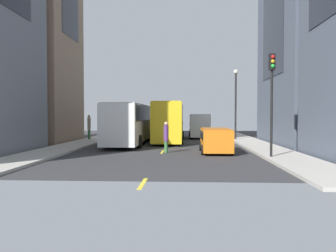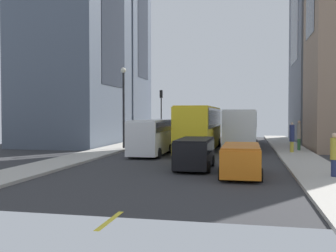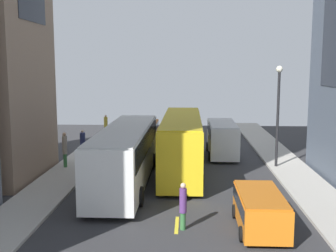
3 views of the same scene
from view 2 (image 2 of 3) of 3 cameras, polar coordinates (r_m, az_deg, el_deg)
The scene contains 22 objects.
ground_plane at distance 31.58m, azimuth 4.72°, elevation -3.71°, with size 41.25×41.25×0.00m, color #333335.
sidewalk_west at distance 31.54m, azimuth 17.99°, elevation -3.66°, with size 2.69×44.00×0.15m, color #B2ADA3.
sidewalk_east at distance 33.24m, azimuth -7.86°, elevation -3.32°, with size 2.69×44.00×0.15m, color #B2ADA3.
lane_stripe_0 at distance 52.43m, azimuth 7.47°, elevation -1.55°, with size 0.16×2.00×0.01m, color yellow.
lane_stripe_1 at distance 41.99m, azimuth 6.44°, elevation -2.36°, with size 0.16×2.00×0.01m, color yellow.
lane_stripe_2 at distance 31.58m, azimuth 4.72°, elevation -3.70°, with size 0.16×2.00×0.01m, color yellow.
lane_stripe_3 at distance 21.26m, azimuth 1.30°, elevation -6.33°, with size 0.16×2.00×0.01m, color yellow.
lane_stripe_4 at distance 11.28m, azimuth -8.56°, elevation -13.60°, with size 0.16×2.00×0.01m, color yellow.
building_east_0 at distance 50.82m, azimuth -8.49°, elevation 17.11°, with size 8.47×8.24×32.98m.
building_east_1 at distance 40.30m, azimuth -13.65°, elevation 15.51°, with size 8.16×11.66×25.25m.
city_bus_white at distance 35.42m, azimuth 10.60°, elevation 0.11°, with size 2.80×12.67×3.35m.
streetcar_yellow at distance 32.11m, azimuth 4.81°, elevation 0.18°, with size 2.70×12.76×3.59m.
delivery_van_white at distance 28.11m, azimuth -2.50°, elevation -1.28°, with size 2.25×6.05×2.58m.
car_orange_0 at distance 18.95m, azimuth 10.70°, elevation -4.63°, with size 1.95×4.39×1.52m.
car_black_1 at distance 21.24m, azimuth 3.98°, elevation -3.69°, with size 1.92×4.42×1.66m.
car_orange_2 at distance 42.69m, azimuth 1.77°, elevation -1.03°, with size 2.01×4.21×1.59m.
pedestrian_crossing_mid at distance 30.41m, azimuth 17.78°, elevation -1.47°, with size 0.38×0.38×2.24m.
pedestrian_waiting_curb at distance 32.34m, azimuth 18.73°, elevation -1.13°, with size 0.32×0.32×2.36m.
pedestrian_walking_far at distance 19.21m, azimuth 23.29°, elevation -3.74°, with size 0.36×0.36×2.00m.
pedestrian_crossing_near at distance 42.44m, azimuth 6.14°, elevation -0.85°, with size 0.31×0.31×2.04m.
traffic_light_near_corner at distance 46.26m, azimuth -1.00°, elevation 3.15°, with size 0.32×0.44×5.72m.
streetlamp_near at distance 32.75m, azimuth -6.56°, elevation 4.03°, with size 0.44×0.44×6.75m.
Camera 2 is at (-3.76, 31.21, 2.98)m, focal length 41.39 mm.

